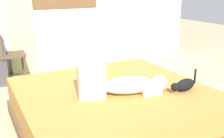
{
  "coord_description": "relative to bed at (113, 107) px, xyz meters",
  "views": [
    {
      "loc": [
        -1.23,
        -2.39,
        1.48
      ],
      "look_at": [
        0.13,
        0.11,
        0.59
      ],
      "focal_mm": 41.81,
      "sensor_mm": 36.0,
      "label": 1
    }
  ],
  "objects": [
    {
      "name": "bed",
      "position": [
        0.0,
        0.0,
        0.0
      ],
      "size": [
        1.98,
        1.88,
        0.44
      ],
      "color": "brown",
      "rests_on": "ground"
    },
    {
      "name": "person_lying",
      "position": [
        -0.01,
        -0.15,
        0.34
      ],
      "size": [
        0.93,
        0.49,
        0.34
      ],
      "color": "silver",
      "rests_on": "bed"
    },
    {
      "name": "ground_plane",
      "position": [
        -0.03,
        0.09,
        -0.22
      ],
      "size": [
        16.0,
        16.0,
        0.0
      ],
      "primitive_type": "plane",
      "color": "tan"
    },
    {
      "name": "curtain_left",
      "position": [
        -0.5,
        2.39,
        0.97
      ],
      "size": [
        0.44,
        0.06,
        2.37
      ],
      "primitive_type": "cube",
      "color": "#ADCC75",
      "rests_on": "ground"
    },
    {
      "name": "chair_by_desk",
      "position": [
        -0.8,
        1.99,
        0.29
      ],
      "size": [
        0.4,
        0.4,
        0.86
      ],
      "color": "#4C3828",
      "rests_on": "ground"
    },
    {
      "name": "cat",
      "position": [
        0.62,
        -0.42,
        0.29
      ],
      "size": [
        0.36,
        0.14,
        0.21
      ],
      "color": "black",
      "rests_on": "bed"
    }
  ]
}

